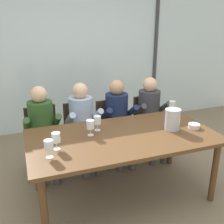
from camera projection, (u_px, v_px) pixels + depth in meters
name	position (u px, v px, depth m)	size (l,w,h in m)	color
ground	(98.00, 156.00, 3.98)	(14.00, 14.00, 0.00)	#847056
window_glass_panel	(75.00, 59.00, 4.72)	(7.24, 0.03, 2.60)	silver
window_mullion_right	(155.00, 55.00, 5.23)	(0.06, 0.06, 2.60)	#38383D
hillside_vineyard	(49.00, 51.00, 8.37)	(13.24, 2.40, 2.03)	#568942
dining_table	(123.00, 141.00, 2.86)	(2.04, 1.07, 0.78)	brown
chair_near_curtain	(43.00, 134.00, 3.54)	(0.49, 0.49, 0.86)	#332319
chair_left_of_center	(80.00, 129.00, 3.68)	(0.49, 0.49, 0.86)	#332319
chair_center	(112.00, 125.00, 3.82)	(0.47, 0.47, 0.86)	#332319
chair_right_of_center	(148.00, 120.00, 4.02)	(0.44, 0.44, 0.86)	#332319
person_olive_shirt	(42.00, 126.00, 3.34)	(0.47, 0.61, 1.18)	#2D5123
person_pale_blue_shirt	(83.00, 121.00, 3.51)	(0.48, 0.63, 1.18)	#9EB2D1
person_navy_polo	(118.00, 117.00, 3.68)	(0.46, 0.61, 1.18)	#192347
person_charcoal_jacket	(151.00, 112.00, 3.84)	(0.48, 0.62, 1.18)	#38383D
ice_bucket_primary	(173.00, 119.00, 2.95)	(0.18, 0.18, 0.24)	#B7B7BC
tasting_bowl	(194.00, 126.00, 3.01)	(0.13, 0.13, 0.05)	silver
wine_glass_by_left_taster	(172.00, 105.00, 3.46)	(0.08, 0.08, 0.17)	silver
wine_glass_near_bucket	(97.00, 121.00, 2.92)	(0.08, 0.08, 0.17)	silver
wine_glass_center_pour	(90.00, 125.00, 2.79)	(0.08, 0.08, 0.17)	silver
wine_glass_by_right_taster	(56.00, 138.00, 2.48)	(0.08, 0.08, 0.17)	silver
wine_glass_spare_empty	(49.00, 146.00, 2.33)	(0.08, 0.08, 0.17)	silver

